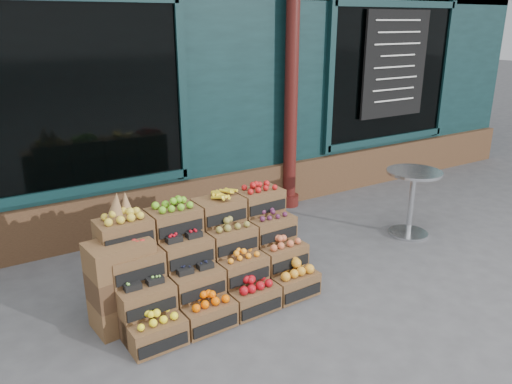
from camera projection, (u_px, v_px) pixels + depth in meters
ground at (310, 288)px, 5.02m from camera, size 60.00×60.00×0.00m
shop_facade at (127, 30)px, 8.34m from camera, size 12.00×6.24×4.80m
crate_display at (208, 265)px, 4.70m from camera, size 1.92×0.99×1.18m
spare_crates at (122, 284)px, 4.29m from camera, size 0.56×0.42×0.79m
bistro_table at (412, 195)px, 6.10m from camera, size 0.66×0.66×0.83m
shopkeeper at (33, 164)px, 5.76m from camera, size 0.80×0.62×1.94m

